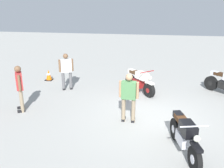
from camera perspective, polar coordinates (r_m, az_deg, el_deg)
ground_plane at (r=8.87m, az=8.26°, el=-7.60°), size 40.00×40.00×0.00m
motorcycle_black_cruiser at (r=7.00m, az=16.25°, el=-11.25°), size 0.75×2.06×1.09m
motorcycle_cream_vintage at (r=10.95m, az=6.27°, el=0.59°), size 1.37×1.60×1.07m
person_in_red_shirt at (r=9.55m, az=-20.31°, el=-0.31°), size 0.48×0.61×1.70m
person_in_green_shirt at (r=8.15m, az=3.83°, el=-2.52°), size 0.65×0.33×1.68m
person_in_white_shirt at (r=11.22m, az=-10.38°, el=3.28°), size 0.62×0.46×1.66m
traffic_cone at (r=12.93m, az=-14.22°, el=1.99°), size 0.36×0.36×0.53m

